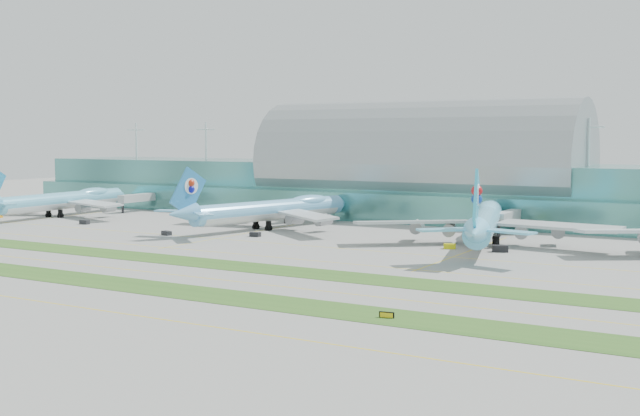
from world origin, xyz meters
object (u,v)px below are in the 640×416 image
Objects in this scene: airliner_a at (63,199)px; airliner_b at (272,209)px; taxiway_sign_east at (387,315)px; terminal at (419,179)px; airliner_c at (485,220)px.

airliner_a is 0.99× the size of airliner_b.
airliner_b is at bearing 122.64° from taxiway_sign_east.
airliner_b reaches higher than airliner_a.
airliner_b is 132.23m from taxiway_sign_east.
airliner_a is 201.23m from taxiway_sign_east.
terminal reaches higher than airliner_c.
taxiway_sign_east is at bearing -31.58° from airliner_a.
airliner_b is 72.84m from airliner_c.
terminal is 132.76× the size of taxiway_sign_east.
taxiway_sign_east is (177.86, -93.93, -5.79)m from airliner_a.
terminal is 133.51m from airliner_a.
airliner_a is 29.10× the size of taxiway_sign_east.
airliner_a is 0.93× the size of airliner_c.
terminal is at bearing 102.31° from taxiway_sign_east.
taxiway_sign_east is at bearing -34.93° from airliner_b.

